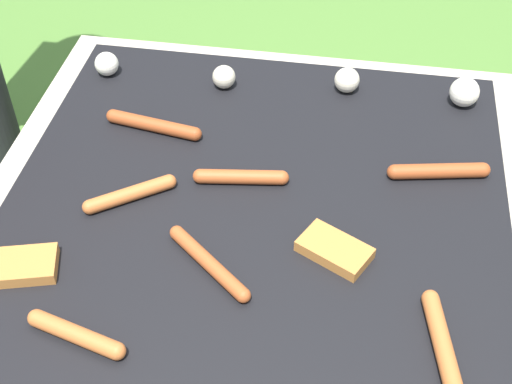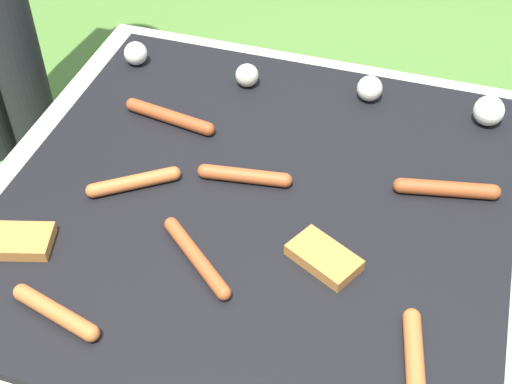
# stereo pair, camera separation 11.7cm
# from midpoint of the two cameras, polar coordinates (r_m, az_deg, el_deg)

# --- Properties ---
(ground_plane) EXTENTS (14.00, 14.00, 0.00)m
(ground_plane) POSITION_cam_midpoint_polar(r_m,az_deg,el_deg) (1.46, -2.33, -10.99)
(ground_plane) COLOR #47702D
(grill) EXTENTS (0.94, 0.94, 0.37)m
(grill) POSITION_cam_midpoint_polar(r_m,az_deg,el_deg) (1.32, -2.55, -6.51)
(grill) COLOR #A89E8C
(grill) RESTS_ON ground_plane
(sausage_back_left) EXTENTS (0.15, 0.13, 0.02)m
(sausage_back_left) POSITION_cam_midpoint_polar(r_m,az_deg,el_deg) (1.08, -6.91, -5.80)
(sausage_back_left) COLOR #A34C23
(sausage_back_left) RESTS_ON grill
(sausage_front_left) EXTENTS (0.06, 0.19, 0.03)m
(sausage_front_left) POSITION_cam_midpoint_polar(r_m,az_deg,el_deg) (1.00, 11.51, -12.37)
(sausage_front_left) COLOR #B7602D
(sausage_front_left) RESTS_ON grill
(sausage_back_right) EXTENTS (0.19, 0.05, 0.03)m
(sausage_back_right) POSITION_cam_midpoint_polar(r_m,az_deg,el_deg) (1.33, -10.71, 5.19)
(sausage_back_right) COLOR #93421E
(sausage_back_right) RESTS_ON grill
(sausage_mid_left) EXTENTS (0.18, 0.06, 0.03)m
(sausage_mid_left) POSITION_cam_midpoint_polar(r_m,az_deg,el_deg) (1.24, 11.83, 1.54)
(sausage_mid_left) COLOR #93421E
(sausage_mid_left) RESTS_ON grill
(sausage_front_right) EXTENTS (0.16, 0.04, 0.02)m
(sausage_front_right) POSITION_cam_midpoint_polar(r_m,az_deg,el_deg) (1.21, -3.99, 1.08)
(sausage_front_right) COLOR #A34C23
(sausage_front_right) RESTS_ON grill
(sausage_front_center) EXTENTS (0.15, 0.06, 0.03)m
(sausage_front_center) POSITION_cam_midpoint_polar(r_m,az_deg,el_deg) (1.04, -17.42, -10.99)
(sausage_front_center) COLOR #B7602D
(sausage_front_center) RESTS_ON grill
(sausage_mid_right) EXTENTS (0.14, 0.10, 0.02)m
(sausage_mid_right) POSITION_cam_midpoint_polar(r_m,az_deg,el_deg) (1.21, -12.79, -0.29)
(sausage_mid_right) COLOR #B7602D
(sausage_mid_right) RESTS_ON grill
(bread_slice_left) EXTENTS (0.13, 0.11, 0.02)m
(bread_slice_left) POSITION_cam_midpoint_polar(r_m,az_deg,el_deg) (1.10, 3.28, -4.79)
(bread_slice_left) COLOR #B27033
(bread_slice_left) RESTS_ON grill
(bread_slice_center) EXTENTS (0.10, 0.09, 0.02)m
(bread_slice_center) POSITION_cam_midpoint_polar(r_m,az_deg,el_deg) (1.15, -20.72, -5.68)
(bread_slice_center) COLOR #B27033
(bread_slice_center) RESTS_ON grill
(mushroom_row) EXTENTS (0.76, 0.07, 0.06)m
(mushroom_row) POSITION_cam_midpoint_polar(r_m,az_deg,el_deg) (1.40, 2.00, 8.85)
(mushroom_row) COLOR silver
(mushroom_row) RESTS_ON grill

